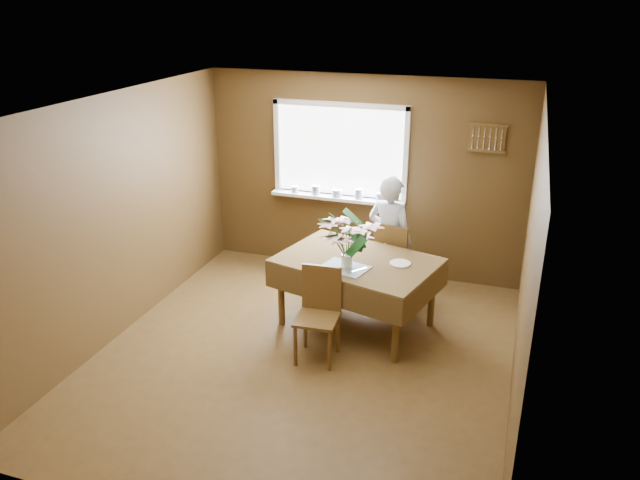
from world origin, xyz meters
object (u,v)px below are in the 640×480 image
(seated_woman, at_px, (389,240))
(chair_near, at_px, (319,309))
(chair_far, at_px, (394,259))
(flower_bouquet, at_px, (347,237))
(dining_table, at_px, (357,268))

(seated_woman, bearing_deg, chair_near, 92.13)
(chair_far, height_order, chair_near, chair_far)
(chair_near, bearing_deg, seated_woman, 71.22)
(seated_woman, height_order, flower_bouquet, seated_woman)
(dining_table, relative_size, chair_near, 1.97)
(flower_bouquet, bearing_deg, seated_woman, 76.11)
(dining_table, bearing_deg, chair_near, -91.00)
(chair_far, xyz_separation_m, flower_bouquet, (-0.29, -0.95, 0.58))
(dining_table, relative_size, flower_bouquet, 3.11)
(chair_near, distance_m, seated_woman, 1.48)
(dining_table, height_order, flower_bouquet, flower_bouquet)
(flower_bouquet, bearing_deg, dining_table, 78.36)
(dining_table, xyz_separation_m, chair_near, (-0.19, -0.69, -0.18))
(chair_far, relative_size, chair_near, 1.04)
(chair_far, height_order, seated_woman, seated_woman)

